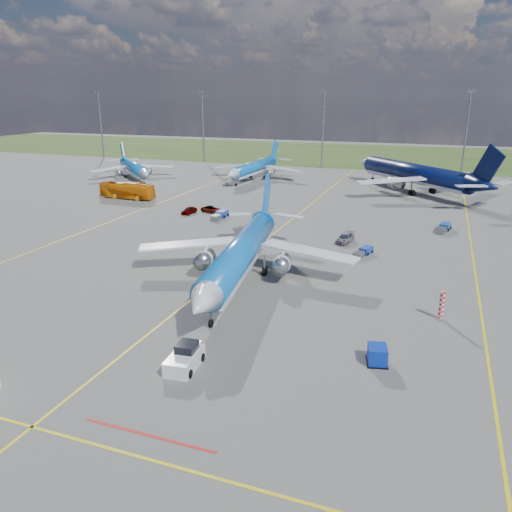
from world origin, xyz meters
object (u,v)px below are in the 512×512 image
(bg_jet_nnw, at_px, (254,179))
(uld_container, at_px, (377,355))
(main_airliner, at_px, (241,280))
(baggage_tug_c, at_px, (220,215))
(service_car_c, at_px, (345,238))
(pushback_tug, at_px, (185,358))
(apron_bus, at_px, (127,191))
(bg_jet_n, at_px, (413,192))
(bg_jet_nw, at_px, (135,179))
(baggage_tug_e, at_px, (444,228))
(service_car_a, at_px, (189,210))
(warning_post, at_px, (442,305))
(service_car_b, at_px, (212,209))
(baggage_tug_w, at_px, (363,252))

(bg_jet_nnw, height_order, uld_container, bg_jet_nnw)
(main_airliner, relative_size, baggage_tug_c, 7.37)
(bg_jet_nnw, height_order, service_car_c, bg_jet_nnw)
(pushback_tug, xyz_separation_m, uld_container, (14.96, 6.18, -0.02))
(bg_jet_nnw, height_order, apron_bus, bg_jet_nnw)
(pushback_tug, bearing_deg, bg_jet_n, 76.81)
(bg_jet_nw, height_order, baggage_tug_e, bg_jet_nw)
(pushback_tug, bearing_deg, service_car_a, 112.25)
(bg_jet_n, relative_size, apron_bus, 3.77)
(bg_jet_n, bearing_deg, service_car_c, 38.07)
(pushback_tug, distance_m, service_car_c, 41.61)
(service_car_a, bearing_deg, baggage_tug_c, -2.99)
(pushback_tug, relative_size, service_car_c, 1.28)
(uld_container, relative_size, baggage_tug_e, 0.37)
(bg_jet_nw, bearing_deg, warning_post, -85.31)
(service_car_b, distance_m, baggage_tug_c, 4.92)
(bg_jet_n, distance_m, main_airliner, 69.39)
(pushback_tug, relative_size, uld_container, 3.05)
(warning_post, distance_m, baggage_tug_e, 36.27)
(bg_jet_nw, relative_size, service_car_b, 7.31)
(bg_jet_nnw, distance_m, service_car_c, 60.98)
(uld_container, distance_m, baggage_tug_e, 47.60)
(uld_container, bearing_deg, service_car_b, 115.44)
(apron_bus, bearing_deg, warning_post, -121.02)
(apron_bus, distance_m, baggage_tug_c, 27.93)
(baggage_tug_e, bearing_deg, bg_jet_nw, 171.62)
(apron_bus, height_order, baggage_tug_w, apron_bus)
(service_car_b, bearing_deg, baggage_tug_c, -119.91)
(baggage_tug_c, bearing_deg, service_car_b, 131.42)
(bg_jet_nnw, xyz_separation_m, apron_bus, (-16.98, -33.53, 1.75))
(warning_post, bearing_deg, bg_jet_n, 95.70)
(bg_jet_nnw, bearing_deg, warning_post, -54.34)
(warning_post, xyz_separation_m, service_car_b, (-42.00, 35.32, -0.89))
(bg_jet_n, bearing_deg, baggage_tug_w, 42.87)
(bg_jet_nw, distance_m, baggage_tug_w, 82.12)
(warning_post, bearing_deg, service_car_a, 144.21)
(apron_bus, distance_m, service_car_a, 21.08)
(service_car_a, relative_size, baggage_tug_c, 0.72)
(warning_post, distance_m, main_airliner, 23.28)
(bg_jet_n, distance_m, service_car_a, 53.99)
(bg_jet_n, distance_m, pushback_tug, 88.89)
(bg_jet_nw, relative_size, bg_jet_nnw, 0.94)
(baggage_tug_w, bearing_deg, bg_jet_nw, 163.09)
(bg_jet_nnw, bearing_deg, uld_container, -60.40)
(service_car_c, bearing_deg, baggage_tug_e, 50.39)
(baggage_tug_c, bearing_deg, apron_bus, 159.04)
(main_airliner, distance_m, baggage_tug_w, 19.85)
(baggage_tug_c, bearing_deg, main_airliner, -62.34)
(baggage_tug_w, bearing_deg, bg_jet_nnw, 140.84)
(apron_bus, bearing_deg, bg_jet_nw, 31.59)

